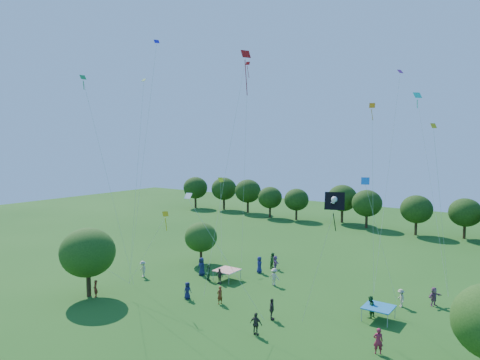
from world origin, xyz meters
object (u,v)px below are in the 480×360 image
(tent_blue, at_px, (379,307))
(red_high_kite, at_px, (240,92))
(tent_red_stripe, at_px, (227,270))
(near_tree_west, at_px, (88,252))
(pirate_kite, at_px, (334,202))
(near_tree_north, at_px, (201,237))

(tent_blue, bearing_deg, red_high_kite, -166.03)
(red_high_kite, bearing_deg, tent_red_stripe, 138.96)
(near_tree_west, bearing_deg, tent_red_stripe, 55.47)
(tent_blue, relative_size, pirate_kite, 0.23)
(near_tree_west, relative_size, near_tree_north, 1.32)
(tent_blue, bearing_deg, pirate_kite, -94.80)
(tent_red_stripe, height_order, red_high_kite, red_high_kite)
(tent_blue, height_order, pirate_kite, pirate_kite)
(near_tree_north, xyz_separation_m, tent_blue, (21.88, -4.10, -2.03))
(near_tree_north, bearing_deg, tent_red_stripe, -27.34)
(near_tree_north, distance_m, tent_red_stripe, 7.29)
(near_tree_west, distance_m, tent_blue, 25.43)
(tent_blue, height_order, red_high_kite, red_high_kite)
(near_tree_north, bearing_deg, near_tree_west, -95.23)
(tent_blue, bearing_deg, near_tree_north, 169.38)
(near_tree_west, bearing_deg, near_tree_north, 84.77)
(near_tree_north, height_order, pirate_kite, pirate_kite)
(tent_blue, bearing_deg, near_tree_west, -156.60)
(pirate_kite, bearing_deg, near_tree_west, -174.08)
(near_tree_north, distance_m, tent_blue, 22.35)
(near_tree_west, xyz_separation_m, tent_red_stripe, (7.51, 10.92, -3.02))
(near_tree_north, distance_m, red_high_kite, 19.71)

